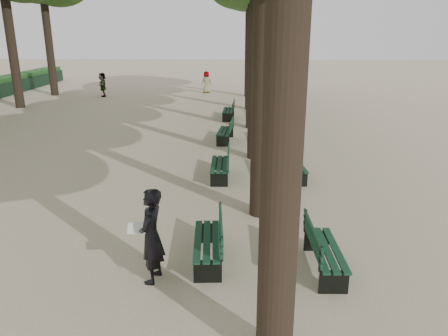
{
  "coord_description": "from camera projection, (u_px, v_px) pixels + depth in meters",
  "views": [
    {
      "loc": [
        0.98,
        -7.15,
        4.46
      ],
      "look_at": [
        0.6,
        3.0,
        1.2
      ],
      "focal_mm": 35.0,
      "sensor_mm": 36.0,
      "label": 1
    }
  ],
  "objects": [
    {
      "name": "bench_right_0",
      "position": [
        325.0,
        257.0,
        8.35
      ],
      "size": [
        0.62,
        1.82,
        0.92
      ],
      "color": "black",
      "rests_on": "ground"
    },
    {
      "name": "bench_left_1",
      "position": [
        220.0,
        170.0,
        13.54
      ],
      "size": [
        0.6,
        1.81,
        0.92
      ],
      "color": "black",
      "rests_on": "ground"
    },
    {
      "name": "pedestrian_e",
      "position": [
        103.0,
        85.0,
        29.6
      ],
      "size": [
        0.76,
        1.51,
        1.6
      ],
      "primitive_type": "imported",
      "rotation": [
        0.0,
        0.0,
        5.02
      ],
      "color": "#262628",
      "rests_on": "ground"
    },
    {
      "name": "bench_right_1",
      "position": [
        293.0,
        170.0,
        13.53
      ],
      "size": [
        0.77,
        1.85,
        0.92
      ],
      "color": "black",
      "rests_on": "ground"
    },
    {
      "name": "bench_right_3",
      "position": [
        272.0,
        111.0,
        23.05
      ],
      "size": [
        0.65,
        1.82,
        0.92
      ],
      "color": "black",
      "rests_on": "ground"
    },
    {
      "name": "bench_right_2",
      "position": [
        281.0,
        137.0,
        17.6
      ],
      "size": [
        0.69,
        1.83,
        0.92
      ],
      "color": "black",
      "rests_on": "ground"
    },
    {
      "name": "man_with_map",
      "position": [
        151.0,
        236.0,
        7.83
      ],
      "size": [
        0.67,
        0.77,
        1.8
      ],
      "color": "black",
      "rests_on": "ground"
    },
    {
      "name": "pedestrian_b",
      "position": [
        289.0,
        76.0,
        33.85
      ],
      "size": [
        0.89,
        1.2,
        1.82
      ],
      "primitive_type": "imported",
      "rotation": [
        0.0,
        0.0,
        1.06
      ],
      "color": "#262628",
      "rests_on": "ground"
    },
    {
      "name": "bench_left_3",
      "position": [
        228.0,
        114.0,
        22.43
      ],
      "size": [
        0.63,
        1.82,
        0.92
      ],
      "color": "black",
      "rests_on": "ground"
    },
    {
      "name": "ground",
      "position": [
        186.0,
        277.0,
        8.2
      ],
      "size": [
        120.0,
        120.0,
        0.0
      ],
      "primitive_type": "plane",
      "color": "#BBAA8D",
      "rests_on": "ground"
    },
    {
      "name": "bench_left_2",
      "position": [
        225.0,
        135.0,
        17.9
      ],
      "size": [
        0.71,
        1.84,
        0.92
      ],
      "color": "black",
      "rests_on": "ground"
    },
    {
      "name": "bench_left_0",
      "position": [
        208.0,
        249.0,
        8.69
      ],
      "size": [
        0.69,
        1.83,
        0.92
      ],
      "color": "black",
      "rests_on": "ground"
    },
    {
      "name": "pedestrian_d",
      "position": [
        207.0,
        82.0,
        31.31
      ],
      "size": [
        0.81,
        0.61,
        1.54
      ],
      "primitive_type": "imported",
      "rotation": [
        0.0,
        0.0,
        3.61
      ],
      "color": "#262628",
      "rests_on": "ground"
    }
  ]
}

